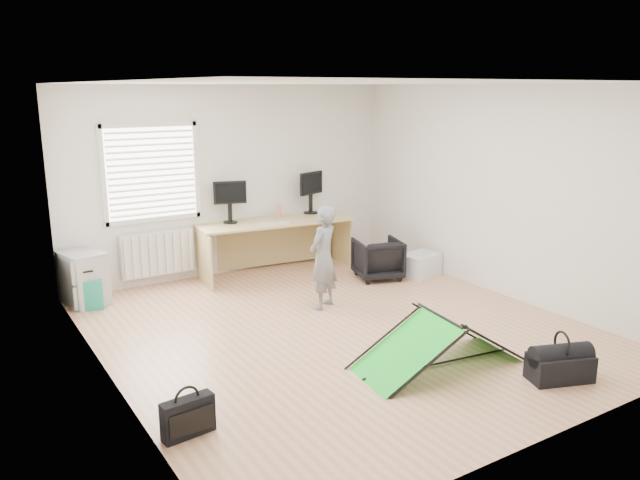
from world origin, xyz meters
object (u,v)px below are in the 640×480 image
desk (276,247)px  monitor_right (311,198)px  monitor_left (230,208)px  kite (438,341)px  storage_crate (420,264)px  duffel_bag (560,367)px  person (323,257)px  office_chair (378,259)px  laptop_bag (188,417)px  thermos (279,210)px  filing_cabinet (84,278)px

desk → monitor_right: 0.97m
desk → monitor_left: bearing=167.3°
kite → storage_crate: (1.88, 2.42, -0.10)m
kite → duffel_bag: bearing=-40.8°
monitor_left → person: size_ratio=0.36×
office_chair → duffel_bag: (-0.52, -3.46, -0.16)m
desk → laptop_bag: (-2.70, -3.56, -0.23)m
monitor_left → monitor_right: 1.34m
monitor_left → thermos: (0.78, -0.02, -0.11)m
laptop_bag → storage_crate: bearing=21.7°
person → kite: 2.04m
person → filing_cabinet: bearing=-63.4°
storage_crate → laptop_bag: bearing=-152.1°
monitor_left → office_chair: monitor_left is taller
filing_cabinet → duffel_bag: size_ratio=1.16×
desk → person: size_ratio=1.78×
storage_crate → duffel_bag: (-1.14, -3.26, -0.03)m
thermos → laptop_bag: size_ratio=0.52×
duffel_bag → monitor_right: bearing=108.3°
desk → kite: size_ratio=1.37×
monitor_left → thermos: 0.78m
thermos → laptop_bag: 4.77m
thermos → kite: bearing=-94.9°
monitor_right → kite: (-0.89, -3.85, -0.75)m
filing_cabinet → monitor_left: (2.08, 0.13, 0.66)m
laptop_bag → duffel_bag: 3.40m
filing_cabinet → thermos: (2.85, 0.11, 0.55)m
kite → laptop_bag: bearing=-174.0°
filing_cabinet → laptop_bag: filing_cabinet is taller
desk → office_chair: 1.50m
desk → monitor_left: 0.90m
filing_cabinet → monitor_right: 3.48m
thermos → office_chair: bearing=-52.7°
monitor_left → storage_crate: (2.33, -1.44, -0.84)m
filing_cabinet → monitor_left: size_ratio=1.44×
thermos → monitor_left: bearing=178.3°
person → duffel_bag: size_ratio=2.22×
desk → person: bearing=-92.0°
storage_crate → person: bearing=-167.9°
monitor_left → monitor_right: size_ratio=0.94×
desk → storage_crate: size_ratio=4.08×
thermos → storage_crate: bearing=-42.3°
person → laptop_bag: size_ratio=3.04×
office_chair → duffel_bag: bearing=98.1°
filing_cabinet → person: (2.47, -1.72, 0.31)m
desk → filing_cabinet: size_ratio=3.41×
kite → duffel_bag: kite is taller
monitor_right → storage_crate: monitor_right is taller
monitor_right → person: size_ratio=0.38×
desk → laptop_bag: bearing=-121.1°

